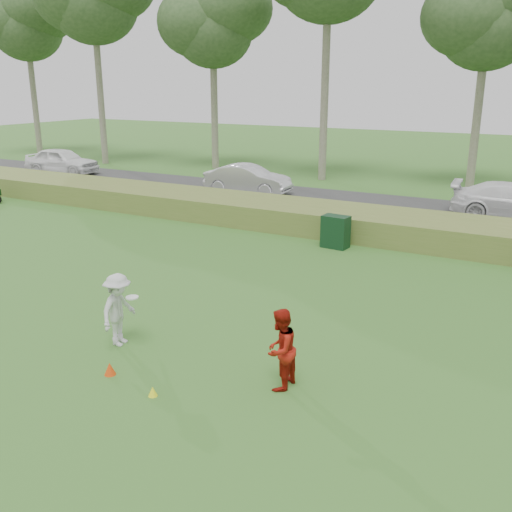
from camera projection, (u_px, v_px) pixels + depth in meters
The scene contains 13 objects.
ground at pixel (159, 370), 11.29m from camera, with size 120.00×120.00×0.00m, color #2D6321.
reed_strip at pixel (359, 223), 21.22m from camera, with size 80.00×3.00×0.90m, color #576B2B.
park_road at pixel (395, 209), 25.54m from camera, with size 80.00×6.00×0.06m, color #2D2D2D.
tree_0 at pixel (26, 22), 41.92m from camera, with size 6.76×6.76×13.00m.
tree_2 at pixel (213, 23), 35.22m from camera, with size 6.50×6.50×12.00m.
tree_4 at pixel (488, 17), 28.41m from camera, with size 6.24×6.24×11.50m.
player_white at pixel (119, 310), 12.20m from camera, with size 0.89×1.10×1.60m.
player_red at pixel (280, 349), 10.44m from camera, with size 0.76×0.59×1.56m, color #A0180D.
cone_orange at pixel (110, 369), 11.09m from camera, with size 0.23×0.23×0.25m, color #DF3F0B.
cone_yellow at pixel (153, 391), 10.34m from camera, with size 0.17×0.17×0.19m, color #FFFC1A.
utility_cabinet at pixel (335, 232), 19.52m from camera, with size 0.89×0.56×1.12m, color black.
car_left at pixel (62, 161), 34.92m from camera, with size 1.85×4.61×1.57m, color white.
car_mid at pixel (248, 179), 28.74m from camera, with size 1.52×4.37×1.44m, color silver.
Camera 1 is at (6.54, -7.97, 5.47)m, focal length 40.00 mm.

